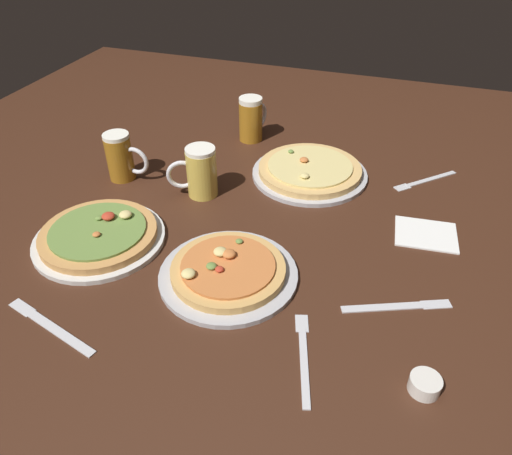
{
  "coord_description": "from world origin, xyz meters",
  "views": [
    {
      "loc": [
        0.3,
        -0.89,
        0.72
      ],
      "look_at": [
        0.0,
        0.0,
        0.02
      ],
      "focal_mm": 34.18,
      "sensor_mm": 36.0,
      "label": 1
    }
  ],
  "objects_px": {
    "pizza_plate_near": "(228,271)",
    "knife_spare": "(397,306)",
    "napkin_folded": "(426,234)",
    "pizza_plate_far": "(310,171)",
    "beer_mug_dark": "(121,157)",
    "fork_left": "(424,180)",
    "ramekin_sauce": "(425,384)",
    "knife_right": "(50,326)",
    "fork_spare": "(304,355)",
    "pizza_plate_side": "(99,236)",
    "beer_mug_pale": "(200,172)",
    "beer_mug_amber": "(252,119)"
  },
  "relations": [
    {
      "from": "pizza_plate_near",
      "to": "beer_mug_pale",
      "type": "xyz_separation_m",
      "value": [
        -0.19,
        0.29,
        0.05
      ]
    },
    {
      "from": "pizza_plate_side",
      "to": "knife_right",
      "type": "distance_m",
      "value": 0.27
    },
    {
      "from": "beer_mug_amber",
      "to": "knife_right",
      "type": "distance_m",
      "value": 0.9
    },
    {
      "from": "pizza_plate_near",
      "to": "beer_mug_amber",
      "type": "relative_size",
      "value": 2.15
    },
    {
      "from": "beer_mug_amber",
      "to": "pizza_plate_far",
      "type": "bearing_deg",
      "value": -36.07
    },
    {
      "from": "ramekin_sauce",
      "to": "knife_right",
      "type": "bearing_deg",
      "value": -173.0
    },
    {
      "from": "beer_mug_amber",
      "to": "fork_left",
      "type": "height_order",
      "value": "beer_mug_amber"
    },
    {
      "from": "knife_right",
      "to": "fork_spare",
      "type": "distance_m",
      "value": 0.49
    },
    {
      "from": "pizza_plate_near",
      "to": "napkin_folded",
      "type": "height_order",
      "value": "pizza_plate_near"
    },
    {
      "from": "pizza_plate_near",
      "to": "beer_mug_amber",
      "type": "distance_m",
      "value": 0.67
    },
    {
      "from": "beer_mug_dark",
      "to": "napkin_folded",
      "type": "height_order",
      "value": "beer_mug_dark"
    },
    {
      "from": "napkin_folded",
      "to": "fork_left",
      "type": "height_order",
      "value": "napkin_folded"
    },
    {
      "from": "pizza_plate_near",
      "to": "knife_right",
      "type": "bearing_deg",
      "value": -138.6
    },
    {
      "from": "fork_left",
      "to": "knife_spare",
      "type": "bearing_deg",
      "value": -92.67
    },
    {
      "from": "napkin_folded",
      "to": "beer_mug_pale",
      "type": "bearing_deg",
      "value": -179.54
    },
    {
      "from": "pizza_plate_far",
      "to": "knife_right",
      "type": "bearing_deg",
      "value": -115.45
    },
    {
      "from": "pizza_plate_far",
      "to": "fork_left",
      "type": "relative_size",
      "value": 1.99
    },
    {
      "from": "pizza_plate_near",
      "to": "pizza_plate_far",
      "type": "xyz_separation_m",
      "value": [
        0.07,
        0.48,
        0.0
      ]
    },
    {
      "from": "pizza_plate_side",
      "to": "ramekin_sauce",
      "type": "bearing_deg",
      "value": -13.3
    },
    {
      "from": "pizza_plate_near",
      "to": "knife_spare",
      "type": "bearing_deg",
      "value": 4.08
    },
    {
      "from": "pizza_plate_side",
      "to": "fork_spare",
      "type": "height_order",
      "value": "pizza_plate_side"
    },
    {
      "from": "beer_mug_pale",
      "to": "ramekin_sauce",
      "type": "distance_m",
      "value": 0.76
    },
    {
      "from": "pizza_plate_near",
      "to": "knife_right",
      "type": "height_order",
      "value": "pizza_plate_near"
    },
    {
      "from": "pizza_plate_near",
      "to": "pizza_plate_side",
      "type": "xyz_separation_m",
      "value": [
        -0.34,
        0.02,
        0.0
      ]
    },
    {
      "from": "pizza_plate_side",
      "to": "fork_left",
      "type": "relative_size",
      "value": 1.87
    },
    {
      "from": "pizza_plate_side",
      "to": "beer_mug_amber",
      "type": "height_order",
      "value": "beer_mug_amber"
    },
    {
      "from": "fork_left",
      "to": "fork_spare",
      "type": "distance_m",
      "value": 0.73
    },
    {
      "from": "napkin_folded",
      "to": "knife_spare",
      "type": "bearing_deg",
      "value": -98.93
    },
    {
      "from": "beer_mug_amber",
      "to": "beer_mug_pale",
      "type": "distance_m",
      "value": 0.36
    },
    {
      "from": "pizza_plate_side",
      "to": "knife_right",
      "type": "height_order",
      "value": "pizza_plate_side"
    },
    {
      "from": "ramekin_sauce",
      "to": "fork_left",
      "type": "relative_size",
      "value": 0.33
    },
    {
      "from": "pizza_plate_near",
      "to": "beer_mug_dark",
      "type": "distance_m",
      "value": 0.53
    },
    {
      "from": "pizza_plate_far",
      "to": "napkin_folded",
      "type": "height_order",
      "value": "pizza_plate_far"
    },
    {
      "from": "beer_mug_dark",
      "to": "fork_spare",
      "type": "bearing_deg",
      "value": -35.08
    },
    {
      "from": "beer_mug_dark",
      "to": "fork_left",
      "type": "bearing_deg",
      "value": 17.3
    },
    {
      "from": "pizza_plate_far",
      "to": "knife_spare",
      "type": "distance_m",
      "value": 0.54
    },
    {
      "from": "beer_mug_pale",
      "to": "knife_right",
      "type": "bearing_deg",
      "value": -99.24
    },
    {
      "from": "beer_mug_pale",
      "to": "napkin_folded",
      "type": "xyz_separation_m",
      "value": [
        0.59,
        0.0,
        -0.06
      ]
    },
    {
      "from": "knife_spare",
      "to": "pizza_plate_near",
      "type": "bearing_deg",
      "value": -175.92
    },
    {
      "from": "knife_spare",
      "to": "pizza_plate_far",
      "type": "bearing_deg",
      "value": 122.95
    },
    {
      "from": "ramekin_sauce",
      "to": "knife_spare",
      "type": "height_order",
      "value": "ramekin_sauce"
    },
    {
      "from": "pizza_plate_near",
      "to": "ramekin_sauce",
      "type": "relative_size",
      "value": 5.55
    },
    {
      "from": "pizza_plate_near",
      "to": "fork_left",
      "type": "xyz_separation_m",
      "value": [
        0.38,
        0.55,
        -0.01
      ]
    },
    {
      "from": "beer_mug_amber",
      "to": "knife_right",
      "type": "relative_size",
      "value": 0.59
    },
    {
      "from": "beer_mug_dark",
      "to": "fork_left",
      "type": "relative_size",
      "value": 0.82
    },
    {
      "from": "pizza_plate_far",
      "to": "beer_mug_dark",
      "type": "height_order",
      "value": "beer_mug_dark"
    },
    {
      "from": "pizza_plate_far",
      "to": "knife_spare",
      "type": "xyz_separation_m",
      "value": [
        0.29,
        -0.45,
        -0.01
      ]
    },
    {
      "from": "knife_right",
      "to": "pizza_plate_side",
      "type": "bearing_deg",
      "value": 102.58
    },
    {
      "from": "napkin_folded",
      "to": "fork_spare",
      "type": "xyz_separation_m",
      "value": [
        -0.19,
        -0.45,
        -0.0
      ]
    },
    {
      "from": "beer_mug_amber",
      "to": "pizza_plate_near",
      "type": "bearing_deg",
      "value": -75.35
    }
  ]
}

